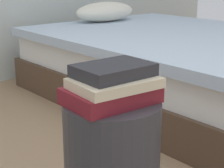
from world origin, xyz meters
TOP-DOWN VIEW (x-y plane):
  - bed at (1.37, 0.74)m, footprint 1.68×2.11m
  - side_table at (0.00, 0.00)m, footprint 0.32×0.32m
  - book_maroon at (-0.01, -0.00)m, footprint 0.31×0.23m
  - book_cream at (-0.00, -0.01)m, footprint 0.29×0.22m
  - book_charcoal at (0.01, 0.01)m, footprint 0.25×0.19m

SIDE VIEW (x-z plane):
  - bed at x=1.37m, z-range -0.08..0.54m
  - side_table at x=0.00m, z-range 0.00..0.47m
  - book_maroon at x=-0.01m, z-range 0.47..0.52m
  - book_cream at x=0.00m, z-range 0.52..0.55m
  - book_charcoal at x=0.01m, z-range 0.55..0.59m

